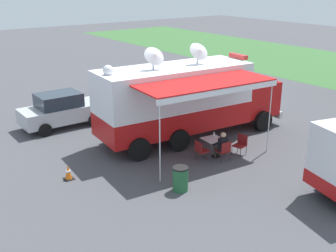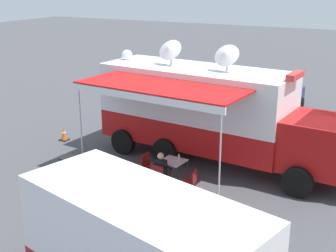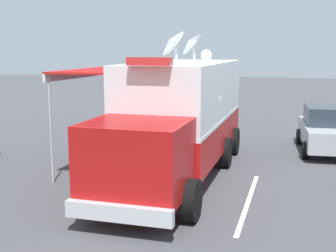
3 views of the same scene
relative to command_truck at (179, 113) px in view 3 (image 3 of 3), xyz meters
The scene contains 12 objects.
ground_plane 2.09m from the command_truck, 97.60° to the right, with size 100.00×100.00×0.00m, color #47474C.
lot_stripe 3.64m from the command_truck, 135.82° to the left, with size 0.12×4.80×0.01m, color silver.
command_truck is the anchor object (origin of this frame).
folding_table 2.68m from the command_truck, 11.58° to the right, with size 0.87×0.87×0.73m.
water_bottle 2.46m from the command_truck, ahead, with size 0.07×0.07×0.22m.
folding_chair_at_table 3.47m from the command_truck, 10.23° to the right, with size 0.52×0.52×0.87m.
folding_chair_beside_table 3.16m from the command_truck, 27.95° to the right, with size 0.52×0.52×0.87m.
folding_chair_spare_by_truck 3.36m from the command_truck, 10.03° to the left, with size 0.56×0.56×0.87m.
seated_responder 3.24m from the command_truck, 10.56° to the right, with size 0.69×0.59×1.25m.
trash_bin 5.61m from the command_truck, 41.76° to the right, with size 0.57×0.57×0.91m.
traffic_cone 6.73m from the command_truck, 82.86° to the right, with size 0.36×0.36×0.58m.
car_far_corner 6.65m from the command_truck, 140.13° to the right, with size 2.04×4.21×1.76m.
Camera 3 is at (-2.21, 14.22, 3.91)m, focal length 47.74 mm.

